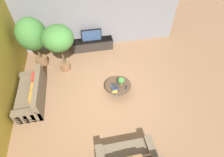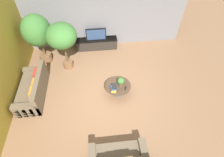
# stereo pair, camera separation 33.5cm
# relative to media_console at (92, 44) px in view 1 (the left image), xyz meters

# --- Properties ---
(ground_plane) EXTENTS (24.00, 24.00, 0.00)m
(ground_plane) POSITION_rel_media_console_xyz_m (0.24, -2.94, -0.24)
(ground_plane) COLOR #8C6647
(back_wall_stone) EXTENTS (7.40, 0.12, 3.00)m
(back_wall_stone) POSITION_rel_media_console_xyz_m (0.24, 0.32, 1.26)
(back_wall_stone) COLOR slate
(back_wall_stone) RESTS_ON ground
(media_console) EXTENTS (1.89, 0.50, 0.46)m
(media_console) POSITION_rel_media_console_xyz_m (0.00, 0.00, 0.00)
(media_console) COLOR #2D2823
(media_console) RESTS_ON ground
(television) EXTENTS (0.89, 0.13, 0.55)m
(television) POSITION_rel_media_console_xyz_m (0.00, -0.00, 0.49)
(television) COLOR black
(television) RESTS_ON media_console
(coffee_table) EXTENTS (0.91, 0.91, 0.41)m
(coffee_table) POSITION_rel_media_console_xyz_m (0.61, -2.78, 0.04)
(coffee_table) COLOR #756656
(coffee_table) RESTS_ON ground
(couch_by_wall) EXTENTS (0.84, 1.87, 0.84)m
(couch_by_wall) POSITION_rel_media_console_xyz_m (-2.37, -2.52, 0.05)
(couch_by_wall) COLOR brown
(couch_by_wall) RESTS_ON ground
(potted_palm_tall) EXTENTS (1.09, 1.09, 2.11)m
(potted_palm_tall) POSITION_rel_media_console_xyz_m (-2.22, -0.67, 1.17)
(potted_palm_tall) COLOR brown
(potted_palm_tall) RESTS_ON ground
(potted_palm_corner) EXTENTS (1.12, 1.12, 1.99)m
(potted_palm_corner) POSITION_rel_media_console_xyz_m (-1.25, -1.16, 1.22)
(potted_palm_corner) COLOR brown
(potted_palm_corner) RESTS_ON ground
(potted_plant_tabletop) EXTENTS (0.25, 0.25, 0.32)m
(potted_plant_tabletop) POSITION_rel_media_console_xyz_m (0.71, -2.76, 0.35)
(potted_plant_tabletop) COLOR brown
(potted_plant_tabletop) RESTS_ON coffee_table
(book_stack) EXTENTS (0.26, 0.33, 0.16)m
(book_stack) POSITION_rel_media_console_xyz_m (0.46, -2.93, 0.25)
(book_stack) COLOR gold
(book_stack) RESTS_ON coffee_table
(remote_black) EXTENTS (0.10, 0.16, 0.02)m
(remote_black) POSITION_rel_media_console_xyz_m (0.86, -2.95, 0.18)
(remote_black) COLOR black
(remote_black) RESTS_ON coffee_table
(remote_silver) EXTENTS (0.07, 0.16, 0.02)m
(remote_silver) POSITION_rel_media_console_xyz_m (0.82, -2.56, 0.18)
(remote_silver) COLOR gray
(remote_silver) RESTS_ON coffee_table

